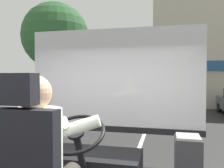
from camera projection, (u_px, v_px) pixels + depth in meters
name	position (u px, v px, depth m)	size (l,w,h in m)	color
ground	(149.00, 122.00, 10.35)	(18.00, 44.00, 0.06)	#2B2B2B
bus_driver	(38.00, 155.00, 1.51)	(0.74, 0.58, 0.85)	#332D28
steering_console	(92.00, 168.00, 2.60)	(1.10, 1.03, 0.88)	black
windshield_panel	(113.00, 92.00, 3.30)	(2.50, 0.08, 1.48)	silver
street_tree	(55.00, 36.00, 11.09)	(3.19, 3.19, 5.59)	#4C3828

